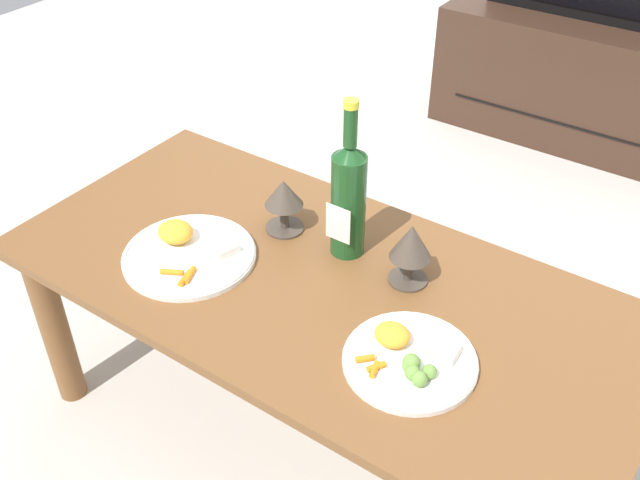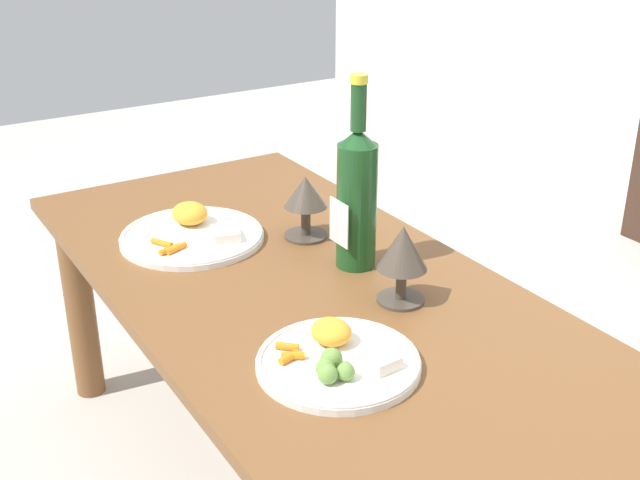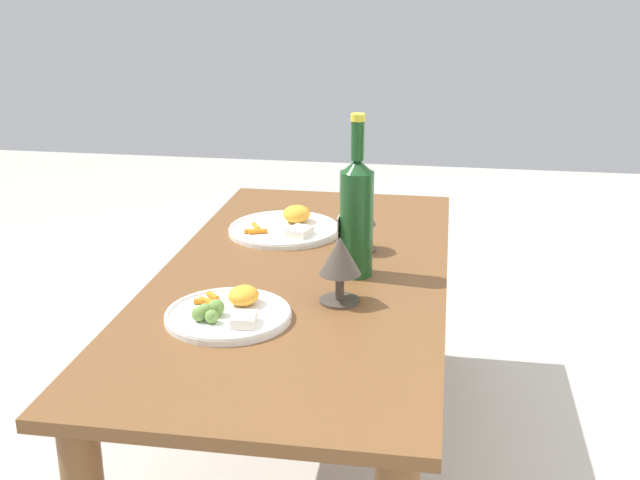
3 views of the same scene
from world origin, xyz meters
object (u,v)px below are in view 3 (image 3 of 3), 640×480
Objects in this scene: dining_table at (303,308)px; goblet_left at (358,216)px; goblet_right at (340,259)px; dinner_plate_left at (286,227)px; dinner_plate_right at (229,312)px; wine_bottle at (356,213)px.

dining_table is 0.27m from goblet_left.
goblet_right reaches higher than goblet_left.
dinner_plate_left reaches higher than dining_table.
wine_bottle is at bearing 141.75° from dinner_plate_right.
dining_table is 9.63× the size of goblet_right.
dinner_plate_left is (-0.28, -0.10, 0.10)m from dining_table.
goblet_left is 0.92× the size of goblet_right.
goblet_left reaches higher than dinner_plate_right.
dinner_plate_right is (0.12, -0.21, -0.08)m from goblet_right.
dinner_plate_right reaches higher than dining_table.
goblet_right is (0.32, 0.00, 0.01)m from goblet_left.
dinner_plate_left is 1.16× the size of dinner_plate_right.
goblet_right reaches higher than dining_table.
dining_table is 0.31m from dinner_plate_right.
dinner_plate_left is at bearing 179.64° from dinner_plate_right.
wine_bottle is at bearing 175.10° from goblet_right.
goblet_right is 0.57× the size of dinner_plate_right.
dinner_plate_right is at bearing -60.40° from goblet_right.
dinner_plate_right is (0.28, -0.22, -0.13)m from wine_bottle.
goblet_left is 0.45× the size of dinner_plate_left.
goblet_right is at bearing -4.90° from wine_bottle.
goblet_left reaches higher than dining_table.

